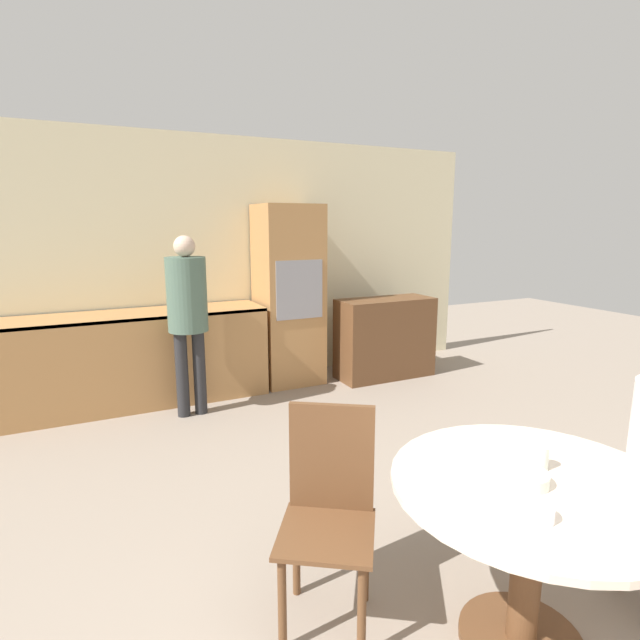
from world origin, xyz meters
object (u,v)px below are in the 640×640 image
at_px(oven_unit, 289,295).
at_px(sideboard, 385,338).
at_px(bowl_near, 535,512).
at_px(bowl_far, 525,478).
at_px(dining_table, 530,528).
at_px(cup, 540,458).
at_px(person_standing, 187,307).
at_px(chair_far_left, 329,502).

relative_size(oven_unit, sideboard, 1.75).
distance_m(sideboard, bowl_near, 3.94).
bearing_deg(bowl_near, bowl_far, 50.09).
relative_size(dining_table, cup, 11.26).
distance_m(sideboard, bowl_far, 3.71).
bearing_deg(oven_unit, bowl_far, -98.53).
distance_m(dining_table, bowl_far, 0.24).
height_order(oven_unit, cup, oven_unit).
distance_m(dining_table, person_standing, 3.25).
height_order(oven_unit, person_standing, oven_unit).
distance_m(sideboard, cup, 3.60).
distance_m(oven_unit, chair_far_left, 3.36).
bearing_deg(person_standing, chair_far_left, -88.80).
distance_m(oven_unit, sideboard, 1.19).
bearing_deg(sideboard, dining_table, -114.51).
bearing_deg(oven_unit, chair_far_left, -109.64).
bearing_deg(oven_unit, dining_table, -97.70).
bearing_deg(cup, bowl_near, -141.48).
relative_size(person_standing, bowl_near, 13.35).
height_order(oven_unit, sideboard, oven_unit).
bearing_deg(bowl_near, dining_table, 41.10).
xyz_separation_m(cup, bowl_far, (-0.15, -0.06, -0.02)).
height_order(sideboard, bowl_far, sideboard).
bearing_deg(bowl_far, sideboard, 64.71).
relative_size(oven_unit, bowl_near, 15.78).
bearing_deg(person_standing, cup, -75.90).
bearing_deg(person_standing, dining_table, -77.83).
relative_size(sideboard, bowl_near, 9.01).
bearing_deg(dining_table, bowl_far, 177.44).
xyz_separation_m(chair_far_left, cup, (0.72, -0.47, 0.26)).
relative_size(dining_table, person_standing, 0.69).
distance_m(sideboard, dining_table, 3.68).
distance_m(person_standing, bowl_near, 3.37).
distance_m(oven_unit, bowl_far, 3.71).
distance_m(cup, bowl_near, 0.39).
relative_size(dining_table, bowl_near, 9.16).
height_order(bowl_near, bowl_far, bowl_near).
xyz_separation_m(oven_unit, cup, (-0.40, -3.61, -0.17)).
bearing_deg(dining_table, oven_unit, 82.30).
bearing_deg(chair_far_left, bowl_far, -9.05).
distance_m(oven_unit, cup, 3.63).
bearing_deg(bowl_near, person_standing, 98.07).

